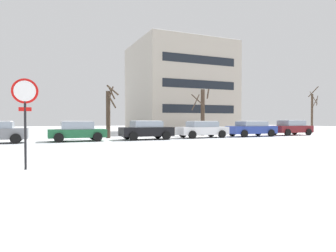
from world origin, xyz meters
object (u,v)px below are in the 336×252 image
stop_sign (25,106)px  parked_car_black (146,130)px  parked_car_green (77,131)px  parked_car_blue (252,128)px  parked_car_maroon (291,127)px  parked_car_white (202,129)px

stop_sign → parked_car_black: (7.90, 11.33, -1.20)m
stop_sign → parked_car_green: size_ratio=0.71×
parked_car_blue → parked_car_maroon: bearing=2.9°
parked_car_black → parked_car_maroon: size_ratio=0.97×
stop_sign → parked_car_green: 12.04m
stop_sign → parked_car_black: bearing=55.1°
parked_car_blue → parked_car_maroon: parked_car_maroon is taller
parked_car_green → parked_car_maroon: size_ratio=0.96×
stop_sign → parked_car_blue: 21.32m
parked_car_green → parked_car_maroon: parked_car_maroon is taller
parked_car_blue → parked_car_green: bearing=179.3°
parked_car_black → stop_sign: bearing=-124.9°
parked_car_green → parked_car_white: 10.05m
parked_car_white → parked_car_green: bearing=179.7°
stop_sign → parked_car_black: stop_sign is taller
parked_car_white → stop_sign: bearing=-138.2°
parked_car_white → parked_car_maroon: (10.05, 0.11, 0.03)m
parked_car_green → parked_car_blue: parked_car_green is taller
stop_sign → parked_car_green: stop_sign is taller
parked_car_black → parked_car_maroon: (15.08, 0.35, 0.01)m
parked_car_black → parked_car_blue: parked_car_black is taller
parked_car_black → parked_car_green: bearing=176.7°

